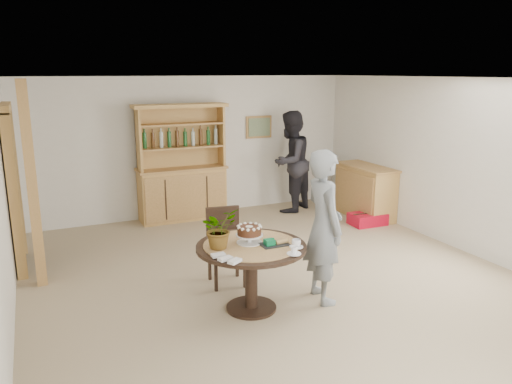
% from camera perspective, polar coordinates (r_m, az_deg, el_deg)
% --- Properties ---
extents(ground, '(7.00, 7.00, 0.00)m').
position_cam_1_polar(ground, '(6.33, 2.75, -10.42)').
color(ground, tan).
rests_on(ground, ground).
extents(room_shell, '(6.04, 7.04, 2.52)m').
position_cam_1_polar(room_shell, '(5.85, 2.94, 5.38)').
color(room_shell, white).
rests_on(room_shell, ground).
extents(doorway, '(0.13, 1.10, 2.18)m').
position_cam_1_polar(doorway, '(7.29, -26.02, 0.59)').
color(doorway, black).
rests_on(doorway, ground).
extents(pine_post, '(0.12, 0.12, 2.50)m').
position_cam_1_polar(pine_post, '(6.48, -24.21, 0.58)').
color(pine_post, tan).
rests_on(pine_post, ground).
extents(hutch, '(1.62, 0.54, 2.04)m').
position_cam_1_polar(hutch, '(8.91, -8.46, 1.24)').
color(hutch, tan).
rests_on(hutch, ground).
extents(sideboard, '(0.54, 1.26, 0.94)m').
position_cam_1_polar(sideboard, '(9.19, 12.39, 0.07)').
color(sideboard, tan).
rests_on(sideboard, ground).
extents(dining_table, '(1.20, 1.20, 0.76)m').
position_cam_1_polar(dining_table, '(5.47, -0.55, -7.53)').
color(dining_table, black).
rests_on(dining_table, ground).
extents(dining_chair, '(0.47, 0.47, 0.95)m').
position_cam_1_polar(dining_chair, '(6.22, -3.57, -5.58)').
color(dining_chair, black).
rests_on(dining_chair, ground).
extents(birthday_cake, '(0.30, 0.30, 0.20)m').
position_cam_1_polar(birthday_cake, '(5.42, -0.77, -4.61)').
color(birthday_cake, white).
rests_on(birthday_cake, dining_table).
extents(flower_vase, '(0.47, 0.44, 0.42)m').
position_cam_1_polar(flower_vase, '(5.27, -4.27, -4.18)').
color(flower_vase, '#3F7233').
rests_on(flower_vase, dining_table).
extents(gift_tray, '(0.30, 0.20, 0.08)m').
position_cam_1_polar(gift_tray, '(5.39, 2.08, -5.82)').
color(gift_tray, black).
rests_on(gift_tray, dining_table).
extents(coffee_cup_a, '(0.15, 0.15, 0.09)m').
position_cam_1_polar(coffee_cup_a, '(5.33, 4.62, -5.91)').
color(coffee_cup_a, white).
rests_on(coffee_cup_a, dining_table).
extents(coffee_cup_b, '(0.15, 0.15, 0.08)m').
position_cam_1_polar(coffee_cup_b, '(5.14, 4.36, -6.72)').
color(coffee_cup_b, white).
rests_on(coffee_cup_b, dining_table).
extents(napkins, '(0.24, 0.33, 0.03)m').
position_cam_1_polar(napkins, '(4.99, -3.44, -7.57)').
color(napkins, white).
rests_on(napkins, dining_table).
extents(teen_boy, '(0.49, 0.68, 1.76)m').
position_cam_1_polar(teen_boy, '(5.67, 7.75, -3.93)').
color(teen_boy, slate).
rests_on(teen_boy, ground).
extents(adult_person, '(1.15, 1.09, 1.88)m').
position_cam_1_polar(adult_person, '(9.31, 3.94, 3.47)').
color(adult_person, black).
rests_on(adult_person, ground).
extents(red_suitcase, '(0.61, 0.42, 0.21)m').
position_cam_1_polar(red_suitcase, '(8.82, 12.63, -3.02)').
color(red_suitcase, red).
rests_on(red_suitcase, ground).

